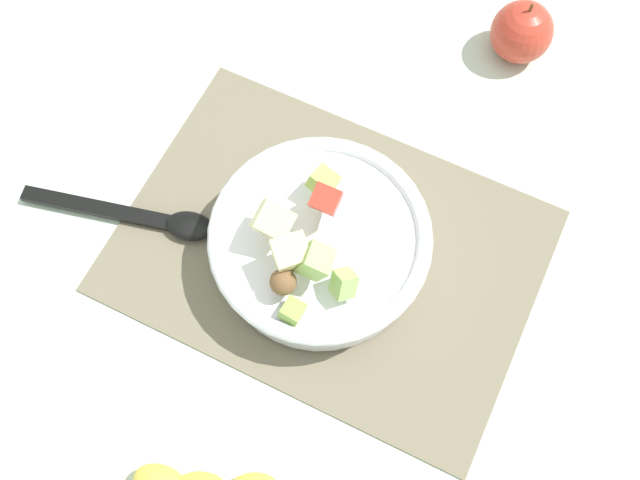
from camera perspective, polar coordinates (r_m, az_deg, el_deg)
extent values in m
plane|color=silver|center=(0.85, 0.65, -0.85)|extent=(2.40, 2.40, 0.00)
cube|color=#756B56|center=(0.85, 0.65, -0.77)|extent=(0.47, 0.33, 0.01)
cylinder|color=white|center=(0.81, 0.00, -0.46)|extent=(0.22, 0.22, 0.06)
torus|color=white|center=(0.79, 0.00, 0.31)|extent=(0.24, 0.24, 0.02)
cube|color=#A3CC6B|center=(0.74, -0.40, -1.63)|extent=(0.04, 0.03, 0.04)
cube|color=beige|center=(0.76, -3.65, 1.51)|extent=(0.05, 0.04, 0.05)
cube|color=beige|center=(0.74, -2.26, -0.97)|extent=(0.05, 0.05, 0.03)
sphere|color=brown|center=(0.74, -2.87, -3.26)|extent=(0.04, 0.04, 0.04)
cube|color=#A3CC6B|center=(0.74, 1.85, -3.40)|extent=(0.03, 0.04, 0.04)
cube|color=#8CB74C|center=(0.75, -2.13, -5.49)|extent=(0.02, 0.03, 0.02)
cube|color=#BC3828|center=(0.76, 0.44, 3.17)|extent=(0.03, 0.03, 0.03)
cube|color=#9EC656|center=(0.78, 0.26, 4.54)|extent=(0.03, 0.03, 0.03)
ellipsoid|color=black|center=(0.86, -10.04, 1.07)|extent=(0.06, 0.05, 0.01)
cube|color=black|center=(0.90, -16.72, 2.35)|extent=(0.18, 0.06, 0.01)
sphere|color=#BC3828|center=(0.99, 15.30, 15.23)|extent=(0.08, 0.08, 0.08)
cylinder|color=brown|center=(0.96, 15.99, 16.87)|extent=(0.00, 0.00, 0.01)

